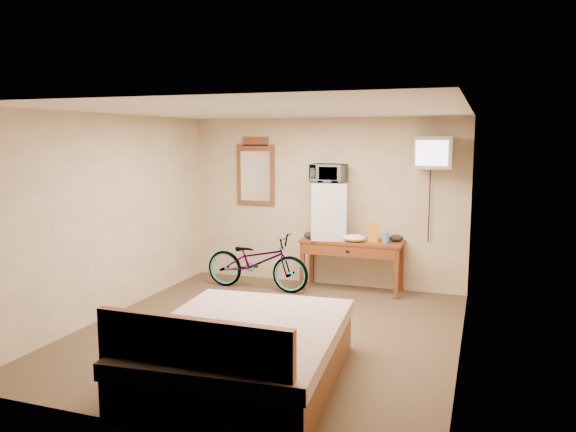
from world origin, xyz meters
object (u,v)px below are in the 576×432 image
(desk, at_px, (351,248))
(bicycle, at_px, (257,261))
(microwave, at_px, (329,173))
(bed, at_px, (242,353))
(blue_cup, at_px, (385,238))
(wall_mirror, at_px, (256,172))
(crt_television, at_px, (433,153))
(mini_fridge, at_px, (328,211))

(desk, height_order, bicycle, bicycle)
(microwave, distance_m, bed, 3.68)
(blue_cup, bearing_deg, desk, 175.53)
(wall_mirror, bearing_deg, bed, -69.25)
(blue_cup, distance_m, wall_mirror, 2.28)
(crt_television, height_order, wall_mirror, crt_television)
(mini_fridge, xyz_separation_m, crt_television, (1.46, -0.01, 0.85))
(microwave, height_order, blue_cup, microwave)
(bicycle, relative_size, bed, 0.69)
(bed, bearing_deg, desk, 86.33)
(bed, bearing_deg, microwave, 92.42)
(microwave, bearing_deg, bed, -82.05)
(blue_cup, height_order, crt_television, crt_television)
(crt_television, distance_m, bed, 4.02)
(wall_mirror, bearing_deg, microwave, -11.09)
(blue_cup, bearing_deg, wall_mirror, 171.46)
(mini_fridge, height_order, crt_television, crt_television)
(mini_fridge, distance_m, bicycle, 1.27)
(crt_television, relative_size, bed, 0.26)
(crt_television, height_order, bicycle, crt_television)
(bed, bearing_deg, blue_cup, 77.99)
(desk, distance_m, bed, 3.39)
(desk, bearing_deg, crt_television, 1.23)
(blue_cup, xyz_separation_m, wall_mirror, (-2.09, 0.31, 0.85))
(blue_cup, xyz_separation_m, bed, (-0.71, -3.33, -0.53))
(microwave, distance_m, wall_mirror, 1.26)
(mini_fridge, bearing_deg, microwave, 56.28)
(crt_television, distance_m, wall_mirror, 2.72)
(mini_fridge, bearing_deg, crt_television, -0.36)
(wall_mirror, bearing_deg, desk, -9.78)
(mini_fridge, bearing_deg, wall_mirror, 168.90)
(desk, height_order, wall_mirror, wall_mirror)
(mini_fridge, bearing_deg, bed, -87.58)
(crt_television, bearing_deg, mini_fridge, 179.64)
(desk, xyz_separation_m, blue_cup, (0.49, -0.04, 0.18))
(bicycle, bearing_deg, wall_mirror, 25.28)
(wall_mirror, xyz_separation_m, bicycle, (0.28, -0.64, -1.26))
(desk, xyz_separation_m, bicycle, (-1.32, -0.36, -0.22))
(desk, height_order, crt_television, crt_television)
(blue_cup, distance_m, bicycle, 1.88)
(microwave, bearing_deg, wall_mirror, 174.44)
(mini_fridge, distance_m, wall_mirror, 1.36)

